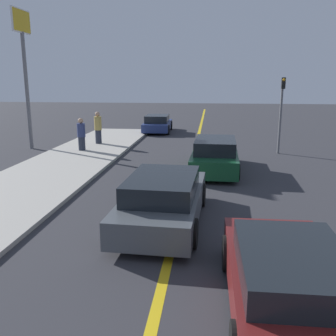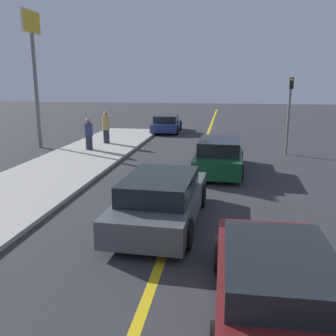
% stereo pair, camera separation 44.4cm
% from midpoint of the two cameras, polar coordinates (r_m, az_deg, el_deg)
% --- Properties ---
extents(road_center_line, '(0.20, 60.00, 0.01)m').
position_cam_midpoint_polar(road_center_line, '(18.35, 3.16, 1.66)').
color(road_center_line, gold).
rests_on(road_center_line, ground_plane).
extents(sidewalk_left, '(3.93, 27.13, 0.13)m').
position_cam_midpoint_polar(sidewalk_left, '(15.46, -18.89, -1.05)').
color(sidewalk_left, '#ADA89E').
rests_on(sidewalk_left, ground_plane).
extents(car_near_right_lane, '(2.01, 4.41, 1.23)m').
position_cam_midpoint_polar(car_near_right_lane, '(6.42, 16.05, -16.28)').
color(car_near_right_lane, maroon).
rests_on(car_near_right_lane, ground_plane).
extents(car_ahead_center, '(2.17, 4.81, 1.34)m').
position_cam_midpoint_polar(car_ahead_center, '(9.87, -1.98, -4.80)').
color(car_ahead_center, '#4C5156').
rests_on(car_ahead_center, ground_plane).
extents(car_far_distant, '(2.04, 4.72, 1.37)m').
position_cam_midpoint_polar(car_far_distant, '(15.56, 6.34, 1.92)').
color(car_far_distant, '#144728').
rests_on(car_far_distant, ground_plane).
extents(car_parked_left_lot, '(2.02, 4.14, 1.23)m').
position_cam_midpoint_polar(car_parked_left_lot, '(27.11, -2.09, 6.75)').
color(car_parked_left_lot, navy).
rests_on(car_parked_left_lot, ground_plane).
extents(pedestrian_near_curb, '(0.41, 0.41, 1.66)m').
position_cam_midpoint_polar(pedestrian_near_curb, '(19.91, -13.70, 4.98)').
color(pedestrian_near_curb, '#282D3D').
rests_on(pedestrian_near_curb, sidewalk_left).
extents(pedestrian_mid_group, '(0.41, 0.41, 1.81)m').
position_cam_midpoint_polar(pedestrian_mid_group, '(21.82, -11.19, 6.03)').
color(pedestrian_mid_group, '#282D3D').
rests_on(pedestrian_mid_group, sidewalk_left).
extents(traffic_light, '(0.18, 0.40, 3.81)m').
position_cam_midpoint_polar(traffic_light, '(19.67, 16.26, 8.87)').
color(traffic_light, slate).
rests_on(traffic_light, ground_plane).
extents(roadside_sign, '(0.20, 1.85, 7.21)m').
position_cam_midpoint_polar(roadside_sign, '(21.78, -21.76, 16.55)').
color(roadside_sign, slate).
rests_on(roadside_sign, ground_plane).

